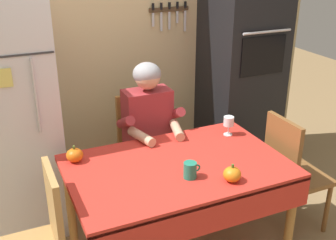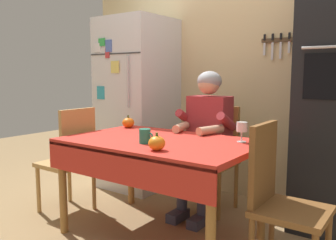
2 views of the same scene
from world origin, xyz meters
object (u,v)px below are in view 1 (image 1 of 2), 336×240
(pumpkin_medium, at_px, (75,155))
(wall_oven, at_px, (241,64))
(chair_right_side, at_px, (290,170))
(refrigerator, at_px, (6,117))
(coffee_mug, at_px, (191,170))
(wine_glass, at_px, (229,122))
(dining_table, at_px, (179,177))
(pumpkin_large, at_px, (232,174))
(chair_left_side, at_px, (40,239))
(seated_person, at_px, (151,129))
(chair_behind_person, at_px, (143,145))

(pumpkin_medium, bearing_deg, wall_oven, 19.86)
(wall_oven, xyz_separation_m, chair_right_side, (-0.15, -0.95, -0.54))
(chair_right_side, bearing_deg, wall_oven, 81.05)
(refrigerator, height_order, chair_right_side, refrigerator)
(coffee_mug, xyz_separation_m, wine_glass, (0.53, 0.42, 0.05))
(dining_table, xyz_separation_m, pumpkin_large, (0.21, -0.29, 0.13))
(chair_left_side, xyz_separation_m, coffee_mug, (0.91, -0.09, 0.28))
(seated_person, relative_size, coffee_mug, 11.53)
(wine_glass, bearing_deg, wall_oven, 51.49)
(wine_glass, bearing_deg, refrigerator, 157.50)
(pumpkin_large, relative_size, pumpkin_medium, 1.01)
(seated_person, xyz_separation_m, pumpkin_medium, (-0.64, -0.27, 0.05))
(refrigerator, relative_size, seated_person, 1.45)
(chair_left_side, height_order, pumpkin_large, chair_left_side)
(wall_oven, height_order, wine_glass, wall_oven)
(wine_glass, xyz_separation_m, pumpkin_medium, (-1.12, 0.06, -0.06))
(wall_oven, bearing_deg, pumpkin_medium, -160.14)
(chair_left_side, bearing_deg, pumpkin_medium, 52.12)
(chair_behind_person, relative_size, pumpkin_medium, 8.29)
(dining_table, relative_size, wine_glass, 9.69)
(seated_person, distance_m, wine_glass, 0.59)
(chair_right_side, height_order, pumpkin_large, chair_right_side)
(chair_left_side, bearing_deg, seated_person, 35.27)
(wall_oven, relative_size, coffee_mug, 19.45)
(wine_glass, bearing_deg, dining_table, -153.03)
(wall_oven, height_order, coffee_mug, wall_oven)
(refrigerator, bearing_deg, pumpkin_medium, -56.95)
(chair_right_side, distance_m, coffee_mug, 0.95)
(chair_behind_person, distance_m, coffee_mug, 0.99)
(pumpkin_large, xyz_separation_m, pumpkin_medium, (-0.80, 0.62, -0.00))
(chair_right_side, height_order, chair_left_side, same)
(dining_table, bearing_deg, pumpkin_large, -54.40)
(refrigerator, bearing_deg, coffee_mug, -47.40)
(pumpkin_large, bearing_deg, chair_right_side, 21.17)
(dining_table, distance_m, chair_right_side, 0.91)
(chair_behind_person, bearing_deg, chair_right_side, -43.89)
(seated_person, bearing_deg, chair_behind_person, 90.00)
(dining_table, distance_m, seated_person, 0.61)
(coffee_mug, bearing_deg, chair_right_side, 8.21)
(chair_left_side, xyz_separation_m, pumpkin_large, (1.11, -0.22, 0.27))
(seated_person, xyz_separation_m, wine_glass, (0.48, -0.33, 0.11))
(dining_table, bearing_deg, seated_person, 85.24)
(wall_oven, height_order, chair_right_side, wall_oven)
(chair_right_side, height_order, wine_glass, chair_right_side)
(wall_oven, relative_size, chair_left_side, 2.26)
(wine_glass, bearing_deg, coffee_mug, -141.09)
(chair_right_side, bearing_deg, chair_behind_person, 136.11)
(chair_behind_person, xyz_separation_m, pumpkin_large, (0.16, -1.09, 0.27))
(refrigerator, distance_m, chair_right_side, 2.10)
(seated_person, height_order, pumpkin_large, seated_person)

